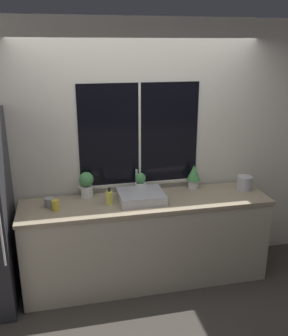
# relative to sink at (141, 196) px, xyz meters

# --- Properties ---
(ground_plane) EXTENTS (14.00, 14.00, 0.00)m
(ground_plane) POSITION_rel_sink_xyz_m (0.05, -0.32, -0.97)
(ground_plane) COLOR #38332D
(wall_back) EXTENTS (8.00, 0.09, 2.70)m
(wall_back) POSITION_rel_sink_xyz_m (0.05, 0.35, 0.38)
(wall_back) COLOR silver
(wall_back) RESTS_ON ground_plane
(wall_right) EXTENTS (0.06, 7.00, 2.70)m
(wall_right) POSITION_rel_sink_xyz_m (2.37, 1.18, 0.38)
(wall_right) COLOR silver
(wall_right) RESTS_ON ground_plane
(counter) EXTENTS (2.54, 0.62, 0.93)m
(counter) POSITION_rel_sink_xyz_m (0.05, -0.02, -0.51)
(counter) COLOR #B2A893
(counter) RESTS_ON ground_plane
(sink) EXTENTS (0.46, 0.45, 0.26)m
(sink) POSITION_rel_sink_xyz_m (0.00, 0.00, 0.00)
(sink) COLOR #ADADB2
(sink) RESTS_ON counter
(potted_plant_left) EXTENTS (0.15, 0.15, 0.27)m
(potted_plant_left) POSITION_rel_sink_xyz_m (-0.53, 0.21, 0.10)
(potted_plant_left) COLOR white
(potted_plant_left) RESTS_ON counter
(potted_plant_center) EXTENTS (0.12, 0.12, 0.22)m
(potted_plant_center) POSITION_rel_sink_xyz_m (0.04, 0.21, 0.06)
(potted_plant_center) COLOR white
(potted_plant_center) RESTS_ON counter
(potted_plant_right) EXTENTS (0.15, 0.15, 0.26)m
(potted_plant_right) POSITION_rel_sink_xyz_m (0.64, 0.21, 0.10)
(potted_plant_right) COLOR white
(potted_plant_right) RESTS_ON counter
(soap_bottle) EXTENTS (0.07, 0.07, 0.17)m
(soap_bottle) POSITION_rel_sink_xyz_m (-0.33, -0.02, 0.03)
(soap_bottle) COLOR #DBD14C
(soap_bottle) RESTS_ON counter
(mug_grey) EXTENTS (0.10, 0.10, 0.09)m
(mug_grey) POSITION_rel_sink_xyz_m (-0.91, 0.04, 0.00)
(mug_grey) COLOR gray
(mug_grey) RESTS_ON counter
(mug_yellow) EXTENTS (0.07, 0.07, 0.10)m
(mug_yellow) POSITION_rel_sink_xyz_m (-0.85, -0.06, 0.01)
(mug_yellow) COLOR gold
(mug_yellow) RESTS_ON counter
(kettle) EXTENTS (0.16, 0.16, 0.17)m
(kettle) POSITION_rel_sink_xyz_m (1.17, 0.05, 0.03)
(kettle) COLOR #B2B2B7
(kettle) RESTS_ON counter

